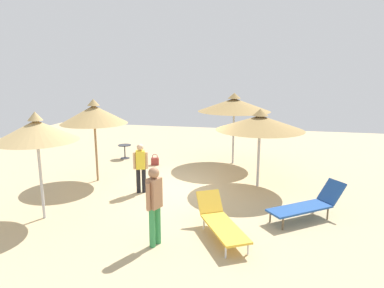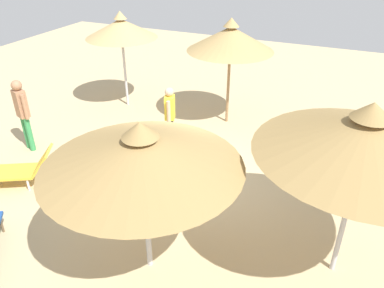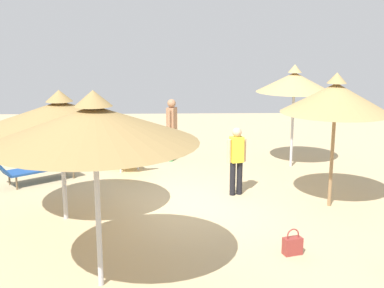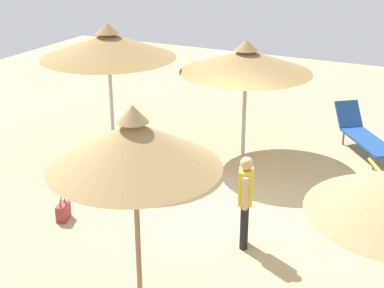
% 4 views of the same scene
% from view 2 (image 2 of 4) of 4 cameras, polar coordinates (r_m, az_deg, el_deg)
% --- Properties ---
extents(ground, '(24.00, 24.00, 0.10)m').
position_cam_2_polar(ground, '(8.36, -1.90, -5.02)').
color(ground, tan).
extents(parasol_umbrella_near_right, '(2.82, 2.82, 2.56)m').
position_cam_2_polar(parasol_umbrella_near_right, '(5.11, -7.62, -1.15)').
color(parasol_umbrella_near_right, '#B2B2B7').
rests_on(parasol_umbrella_near_right, ground).
extents(parasol_umbrella_far_right, '(2.23, 2.23, 2.82)m').
position_cam_2_polar(parasol_umbrella_far_right, '(9.90, 5.84, 15.53)').
color(parasol_umbrella_far_right, olive).
rests_on(parasol_umbrella_far_right, ground).
extents(parasol_umbrella_front, '(2.90, 2.90, 2.87)m').
position_cam_2_polar(parasol_umbrella_front, '(5.33, 24.79, 1.10)').
color(parasol_umbrella_front, '#B2B2B7').
rests_on(parasol_umbrella_front, ground).
extents(parasol_umbrella_near_left, '(2.02, 2.02, 2.77)m').
position_cam_2_polar(parasol_umbrella_near_left, '(11.16, -10.64, 16.77)').
color(parasol_umbrella_near_left, '#B2B2B7').
rests_on(parasol_umbrella_near_left, ground).
extents(lounge_chair_back, '(2.04, 1.50, 0.80)m').
position_cam_2_polar(lounge_chair_back, '(8.72, -26.08, -3.54)').
color(lounge_chair_back, gold).
rests_on(lounge_chair_back, ground).
extents(person_standing_edge, '(0.46, 0.31, 1.76)m').
position_cam_2_polar(person_standing_edge, '(9.68, -24.19, 4.62)').
color(person_standing_edge, '#338C4C').
rests_on(person_standing_edge, ground).
extents(person_standing_center, '(0.29, 0.44, 1.55)m').
position_cam_2_polar(person_standing_center, '(9.01, -3.34, 4.47)').
color(person_standing_center, black).
rests_on(person_standing_center, ground).
extents(handbag, '(0.25, 0.35, 0.45)m').
position_cam_2_polar(handbag, '(9.08, 16.54, -1.73)').
color(handbag, maroon).
rests_on(handbag, ground).
extents(side_table_round, '(0.56, 0.56, 0.60)m').
position_cam_2_polar(side_table_round, '(10.38, 22.21, 2.90)').
color(side_table_round, '#2D2D33').
rests_on(side_table_round, ground).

